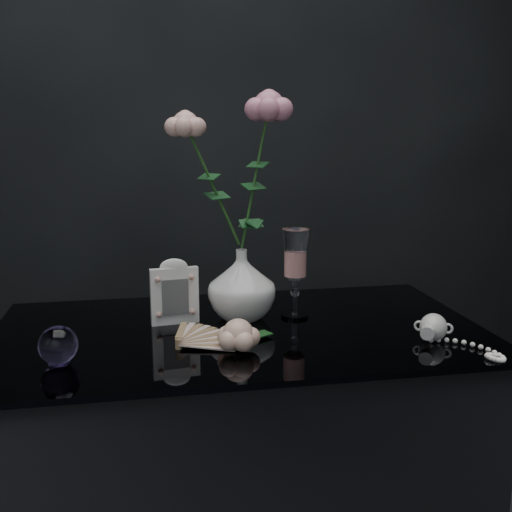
{
  "coord_description": "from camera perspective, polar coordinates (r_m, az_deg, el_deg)",
  "views": [
    {
      "loc": [
        -0.19,
        -1.18,
        1.19
      ],
      "look_at": [
        0.04,
        0.05,
        0.92
      ],
      "focal_mm": 42.0,
      "sensor_mm": 36.0,
      "label": 1
    }
  ],
  "objects": [
    {
      "name": "table",
      "position": [
        1.48,
        -1.48,
        -21.02
      ],
      "size": [
        1.05,
        0.58,
        0.76
      ],
      "color": "black",
      "rests_on": "ground"
    },
    {
      "name": "vase",
      "position": [
        1.36,
        -1.37,
        -2.73
      ],
      "size": [
        0.2,
        0.2,
        0.16
      ],
      "primitive_type": "imported",
      "rotation": [
        0.0,
        0.0,
        0.41
      ],
      "color": "white",
      "rests_on": "table"
    },
    {
      "name": "roses",
      "position": [
        1.31,
        -1.9,
        8.66
      ],
      "size": [
        0.26,
        0.12,
        0.4
      ],
      "color": "#ECAD9F",
      "rests_on": "vase"
    },
    {
      "name": "wine_glass",
      "position": [
        1.37,
        3.75,
        -1.68
      ],
      "size": [
        0.08,
        0.08,
        0.2
      ],
      "primitive_type": null,
      "rotation": [
        0.0,
        0.0,
        0.36
      ],
      "color": "white",
      "rests_on": "table"
    },
    {
      "name": "loose_rose",
      "position": [
        1.17,
        -1.72,
        -7.53
      ],
      "size": [
        0.15,
        0.19,
        0.06
      ],
      "primitive_type": null,
      "rotation": [
        0.0,
        0.0,
        -0.01
      ],
      "color": "beige",
      "rests_on": "table"
    },
    {
      "name": "pearl_jar",
      "position": [
        1.29,
        16.54,
        -6.4
      ],
      "size": [
        0.26,
        0.27,
        0.06
      ],
      "primitive_type": null,
      "rotation": [
        0.0,
        0.0,
        -0.49
      ],
      "color": "silver",
      "rests_on": "table"
    },
    {
      "name": "paperweight",
      "position": [
        1.17,
        -18.33,
        -8.05
      ],
      "size": [
        0.08,
        0.08,
        0.07
      ],
      "primitive_type": null,
      "rotation": [
        0.0,
        0.0,
        -0.07
      ],
      "color": "#947AC7",
      "rests_on": "table"
    },
    {
      "name": "paper_fan",
      "position": [
        1.2,
        -7.38,
        -8.21
      ],
      "size": [
        0.25,
        0.2,
        0.02
      ],
      "primitive_type": null,
      "rotation": [
        0.0,
        0.0,
        0.11
      ],
      "color": "beige",
      "rests_on": "table"
    },
    {
      "name": "picture_frame",
      "position": [
        1.33,
        -7.77,
        -3.36
      ],
      "size": [
        0.12,
        0.1,
        0.15
      ],
      "primitive_type": null,
      "rotation": [
        0.0,
        0.0,
        0.12
      ],
      "color": "white",
      "rests_on": "table"
    }
  ]
}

